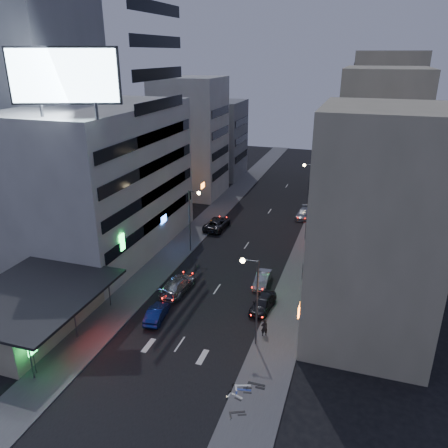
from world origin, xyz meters
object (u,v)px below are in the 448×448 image
at_px(scooter_blue, 252,384).
at_px(road_car_silver, 178,285).
at_px(person, 264,328).
at_px(scooter_black_a, 245,405).
at_px(parked_car_left, 217,224).
at_px(parked_car_right_far, 304,214).
at_px(parked_car_right_mid, 262,279).
at_px(scooter_silver_b, 251,379).
at_px(road_car_blue, 157,313).
at_px(scooter_silver_a, 244,393).
at_px(parked_car_right_near, 263,303).
at_px(scooter_black_b, 266,379).

bearing_deg(scooter_blue, road_car_silver, 32.80).
relative_size(person, scooter_black_a, 0.96).
relative_size(parked_car_left, parked_car_right_far, 1.18).
height_order(parked_car_right_mid, scooter_silver_b, parked_car_right_mid).
bearing_deg(parked_car_left, scooter_blue, 115.41).
bearing_deg(road_car_blue, parked_car_left, -92.27).
xyz_separation_m(parked_car_right_mid, scooter_blue, (2.99, -15.94, -0.03)).
relative_size(scooter_silver_a, scooter_blue, 0.93).
bearing_deg(person, scooter_silver_a, 64.36).
xyz_separation_m(parked_car_left, road_car_silver, (1.82, -18.12, 0.01)).
bearing_deg(parked_car_right_far, scooter_black_a, -84.05).
relative_size(parked_car_right_near, scooter_silver_b, 2.40).
height_order(scooter_black_a, scooter_blue, scooter_blue).
height_order(parked_car_right_far, road_car_blue, parked_car_right_far).
height_order(parked_car_left, road_car_silver, road_car_silver).
xyz_separation_m(parked_car_left, scooter_silver_a, (12.64, -30.88, -0.18)).
bearing_deg(parked_car_right_far, scooter_silver_b, -84.29).
xyz_separation_m(road_car_blue, road_car_silver, (-0.23, 5.40, 0.14)).
relative_size(road_car_blue, road_car_silver, 0.73).
relative_size(parked_car_right_near, person, 2.64).
bearing_deg(scooter_black_b, parked_car_right_far, 3.67).
distance_m(parked_car_left, scooter_silver_b, 32.04).
height_order(road_car_blue, scooter_blue, road_car_blue).
distance_m(parked_car_right_mid, scooter_black_b, 15.64).
xyz_separation_m(road_car_blue, person, (10.29, 0.50, 0.27)).
relative_size(parked_car_right_near, scooter_blue, 2.52).
height_order(parked_car_right_near, scooter_black_a, parked_car_right_near).
distance_m(parked_car_right_near, scooter_silver_b, 10.73).
height_order(parked_car_right_near, parked_car_right_mid, parked_car_right_near).
distance_m(road_car_silver, scooter_silver_b, 15.73).
distance_m(scooter_black_a, scooter_silver_a, 1.21).
bearing_deg(parked_car_right_far, scooter_black_b, -82.62).
height_order(scooter_black_a, scooter_black_b, scooter_black_b).
height_order(parked_car_right_near, person, person).
xyz_separation_m(person, scooter_blue, (0.66, -6.86, -0.29)).
xyz_separation_m(parked_car_right_mid, parked_car_right_far, (1.20, 22.24, 0.02)).
bearing_deg(scooter_silver_b, parked_car_right_near, -10.80).
bearing_deg(road_car_silver, scooter_blue, 135.86).
bearing_deg(scooter_black_b, parked_car_left, 25.08).
relative_size(parked_car_left, road_car_blue, 1.40).
xyz_separation_m(scooter_black_a, scooter_black_b, (0.80, 2.91, 0.09)).
relative_size(parked_car_left, scooter_blue, 3.31).
xyz_separation_m(parked_car_right_mid, parked_car_left, (-10.00, 13.93, 0.11)).
xyz_separation_m(road_car_silver, person, (10.52, -4.89, 0.14)).
height_order(road_car_blue, scooter_black_a, road_car_blue).
bearing_deg(road_car_silver, person, 157.36).
bearing_deg(person, parked_car_right_mid, -103.49).
bearing_deg(scooter_black_a, scooter_silver_a, -2.32).
relative_size(parked_car_right_mid, parked_car_right_far, 0.86).
bearing_deg(scooter_black_a, parked_car_right_mid, -14.26).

